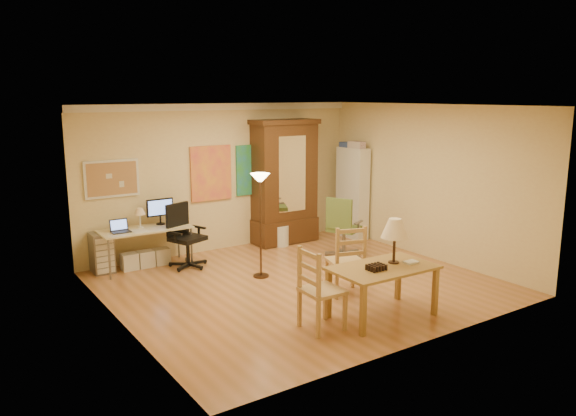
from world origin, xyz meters
TOP-DOWN VIEW (x-y plane):
  - floor at (0.00, 0.00)m, footprint 5.50×5.50m
  - crown_molding at (0.00, 2.46)m, footprint 5.50×0.08m
  - corkboard at (-2.05, 2.47)m, footprint 0.90×0.04m
  - art_panel_left at (-0.25, 2.47)m, footprint 0.80×0.04m
  - art_panel_right at (0.65, 2.47)m, footprint 0.75×0.04m
  - dining_table at (0.25, -1.62)m, footprint 1.37×0.84m
  - ladder_chair_back at (0.30, -0.73)m, footprint 0.60×0.58m
  - ladder_chair_left at (-0.76, -1.51)m, footprint 0.48×0.50m
  - torchiere_lamp at (-0.31, 0.64)m, footprint 0.30×0.30m
  - computer_desk at (-1.63, 2.15)m, footprint 1.48×0.65m
  - office_chair_black at (-1.08, 1.80)m, footprint 0.66×0.66m
  - office_chair_green at (1.49, 0.79)m, footprint 0.67×0.67m
  - drawer_cart at (-2.34, 2.28)m, footprint 0.33×0.40m
  - armoire at (1.19, 2.24)m, footprint 1.30×0.62m
  - bookshelf at (2.55, 1.80)m, footprint 0.27×0.73m
  - wastebin at (0.97, 2.03)m, footprint 0.32×0.32m

SIDE VIEW (x-z plane):
  - floor at x=0.00m, z-range 0.00..0.00m
  - wastebin at x=0.97m, z-range 0.00..0.40m
  - office_chair_black at x=-1.08m, z-range -0.25..0.82m
  - office_chair_green at x=1.49m, z-range -0.25..0.84m
  - drawer_cart at x=-2.34m, z-range 0.00..0.66m
  - computer_desk at x=-1.63m, z-range -0.15..0.97m
  - ladder_chair_back at x=0.30m, z-range -0.03..1.01m
  - ladder_chair_left at x=-0.76m, z-range -0.03..1.01m
  - dining_table at x=0.25m, z-range 0.17..1.45m
  - bookshelf at x=2.55m, z-range 0.00..1.82m
  - armoire at x=1.19m, z-range -0.16..2.24m
  - torchiere_lamp at x=-0.31m, z-range 0.50..2.17m
  - art_panel_left at x=-0.25m, z-range 0.95..1.95m
  - art_panel_right at x=0.65m, z-range 0.98..1.92m
  - corkboard at x=-2.05m, z-range 1.19..1.81m
  - crown_molding at x=0.00m, z-range 2.58..2.70m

